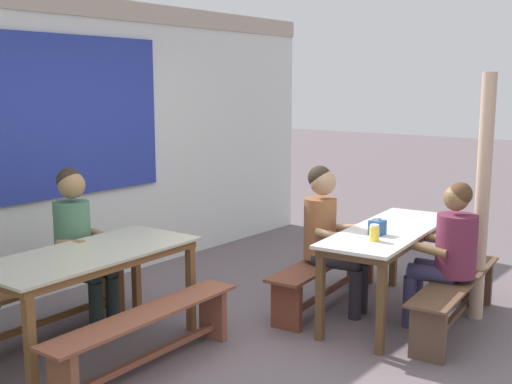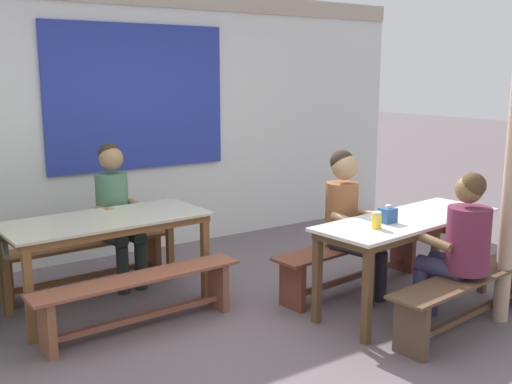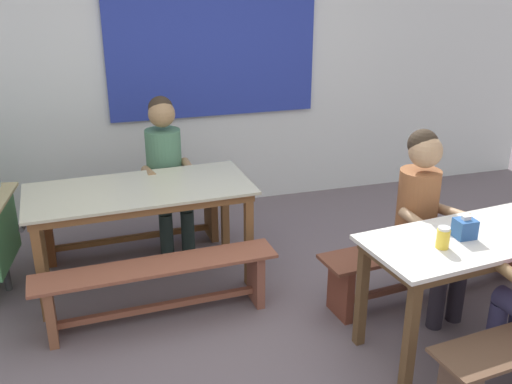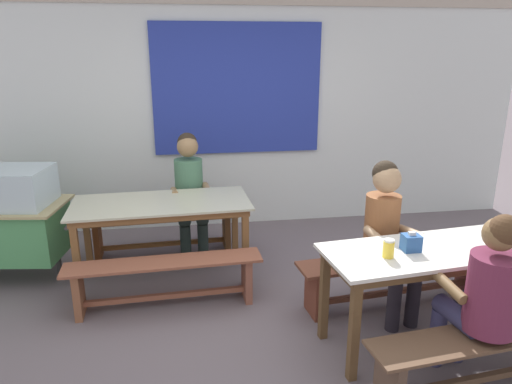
{
  "view_description": "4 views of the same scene",
  "coord_description": "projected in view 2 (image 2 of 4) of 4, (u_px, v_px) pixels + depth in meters",
  "views": [
    {
      "loc": [
        -3.57,
        -2.8,
        1.99
      ],
      "look_at": [
        0.28,
        0.29,
        1.15
      ],
      "focal_mm": 44.18,
      "sensor_mm": 36.0,
      "label": 1
    },
    {
      "loc": [
        -2.47,
        -3.68,
        1.95
      ],
      "look_at": [
        0.21,
        0.31,
        0.99
      ],
      "focal_mm": 41.91,
      "sensor_mm": 36.0,
      "label": 2
    },
    {
      "loc": [
        -1.16,
        -3.14,
        2.35
      ],
      "look_at": [
        -0.19,
        0.09,
        1.01
      ],
      "focal_mm": 41.12,
      "sensor_mm": 36.0,
      "label": 3
    },
    {
      "loc": [
        -0.58,
        -3.3,
        2.15
      ],
      "look_at": [
        -0.04,
        0.21,
        1.07
      ],
      "focal_mm": 32.92,
      "sensor_mm": 36.0,
      "label": 4
    }
  ],
  "objects": [
    {
      "name": "wooden_support_post",
      "position": [
        510.0,
        192.0,
        4.59
      ],
      "size": [
        0.12,
        0.12,
        2.09
      ],
      "primitive_type": "cylinder",
      "color": "tan",
      "rests_on": "ground_plane"
    },
    {
      "name": "bench_far_back",
      "position": [
        84.0,
        256.0,
        5.47
      ],
      "size": [
        1.63,
        0.39,
        0.43
      ],
      "color": "brown",
      "rests_on": "ground_plane"
    },
    {
      "name": "condiment_jar",
      "position": [
        376.0,
        220.0,
        4.57
      ],
      "size": [
        0.08,
        0.08,
        0.13
      ],
      "color": "yellow",
      "rests_on": "dining_table_near"
    },
    {
      "name": "person_right_near_table",
      "position": [
        349.0,
        214.0,
        5.21
      ],
      "size": [
        0.45,
        0.58,
        1.3
      ],
      "color": "#252028",
      "rests_on": "ground_plane"
    },
    {
      "name": "bench_near_front",
      "position": [
        469.0,
        293.0,
        4.59
      ],
      "size": [
        1.72,
        0.49,
        0.43
      ],
      "color": "brown",
      "rests_on": "ground_plane"
    },
    {
      "name": "person_near_front",
      "position": [
        460.0,
        241.0,
        4.51
      ],
      "size": [
        0.47,
        0.56,
        1.23
      ],
      "color": "#333153",
      "rests_on": "ground_plane"
    },
    {
      "name": "bench_near_back",
      "position": [
        353.0,
        257.0,
        5.46
      ],
      "size": [
        1.78,
        0.5,
        0.43
      ],
      "color": "brown",
      "rests_on": "ground_plane"
    },
    {
      "name": "backdrop_wall",
      "position": [
        131.0,
        117.0,
        6.41
      ],
      "size": [
        7.32,
        0.23,
        2.83
      ],
      "color": "silver",
      "rests_on": "ground_plane"
    },
    {
      "name": "person_center_facing",
      "position": [
        116.0,
        205.0,
        5.5
      ],
      "size": [
        0.43,
        0.56,
        1.32
      ],
      "color": "#1D2825",
      "rests_on": "ground_plane"
    },
    {
      "name": "dining_table_far",
      "position": [
        107.0,
        227.0,
        4.94
      ],
      "size": [
        1.69,
        0.83,
        0.78
      ],
      "color": "#B9B798",
      "rests_on": "ground_plane"
    },
    {
      "name": "tissue_box",
      "position": [
        388.0,
        215.0,
        4.75
      ],
      "size": [
        0.12,
        0.11,
        0.14
      ],
      "color": "#295595",
      "rests_on": "dining_table_near"
    },
    {
      "name": "bench_far_front",
      "position": [
        140.0,
        295.0,
        4.56
      ],
      "size": [
        1.67,
        0.36,
        0.43
      ],
      "color": "brown",
      "rests_on": "ground_plane"
    },
    {
      "name": "dining_table_near",
      "position": [
        408.0,
        227.0,
        4.94
      ],
      "size": [
        1.84,
        0.81,
        0.78
      ],
      "color": "silver",
      "rests_on": "ground_plane"
    },
    {
      "name": "ground_plane",
      "position": [
        256.0,
        323.0,
        4.73
      ],
      "size": [
        40.0,
        40.0,
        0.0
      ],
      "primitive_type": "plane",
      "color": "#66595D"
    }
  ]
}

